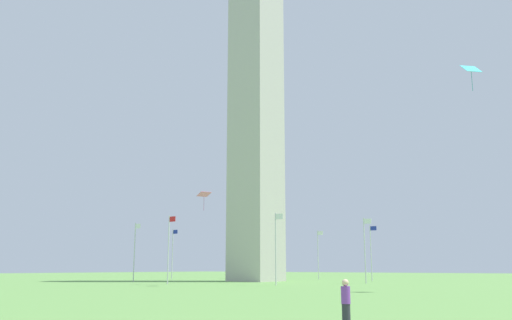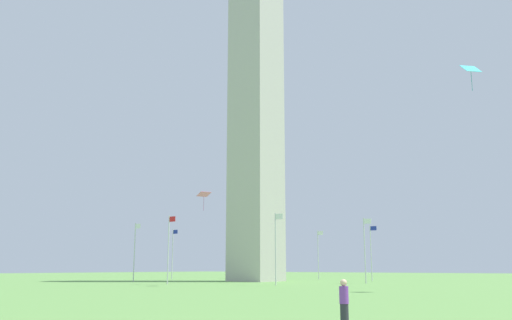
{
  "view_description": "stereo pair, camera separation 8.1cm",
  "coord_description": "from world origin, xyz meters",
  "px_view_note": "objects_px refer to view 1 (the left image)",
  "views": [
    {
      "loc": [
        49.26,
        -64.14,
        2.04
      ],
      "look_at": [
        0.0,
        0.0,
        17.94
      ],
      "focal_mm": 38.28,
      "sensor_mm": 36.0,
      "label": 1
    },
    {
      "loc": [
        49.33,
        -64.09,
        2.04
      ],
      "look_at": [
        0.0,
        0.0,
        17.94
      ],
      "focal_mm": 38.28,
      "sensor_mm": 36.0,
      "label": 2
    }
  ],
  "objects_px": {
    "person_purple_shirt": "(346,304)",
    "kite_pink_diamond": "(204,195)",
    "flagpole_ne": "(371,250)",
    "kite_cyan_diamond": "(471,69)",
    "flagpole_w": "(169,246)",
    "obelisk_monument": "(256,93)",
    "flagpole_e": "(318,252)",
    "flagpole_nw": "(276,245)",
    "flagpole_n": "(365,247)",
    "flagpole_sw": "(135,249)",
    "flagpole_s": "(173,252)",
    "flagpole_se": "(243,253)"
  },
  "relations": [
    {
      "from": "obelisk_monument",
      "to": "kite_cyan_diamond",
      "type": "bearing_deg",
      "value": -23.53
    },
    {
      "from": "flagpole_ne",
      "to": "flagpole_sw",
      "type": "xyz_separation_m",
      "value": [
        -24.7,
        -24.7,
        0.0
      ]
    },
    {
      "from": "flagpole_se",
      "to": "flagpole_nw",
      "type": "distance_m",
      "value": 34.93
    },
    {
      "from": "flagpole_n",
      "to": "flagpole_ne",
      "type": "distance_m",
      "value": 13.37
    },
    {
      "from": "kite_cyan_diamond",
      "to": "flagpole_e",
      "type": "bearing_deg",
      "value": 137.48
    },
    {
      "from": "flagpole_n",
      "to": "person_purple_shirt",
      "type": "bearing_deg",
      "value": -64.47
    },
    {
      "from": "flagpole_sw",
      "to": "person_purple_shirt",
      "type": "distance_m",
      "value": 62.77
    },
    {
      "from": "flagpole_w",
      "to": "kite_pink_diamond",
      "type": "relative_size",
      "value": 3.99
    },
    {
      "from": "flagpole_sw",
      "to": "flagpole_se",
      "type": "bearing_deg",
      "value": 90.0
    },
    {
      "from": "flagpole_sw",
      "to": "kite_cyan_diamond",
      "type": "xyz_separation_m",
      "value": [
        48.67,
        -3.49,
        14.85
      ]
    },
    {
      "from": "obelisk_monument",
      "to": "flagpole_nw",
      "type": "xyz_separation_m",
      "value": [
        12.41,
        -12.35,
        -24.07
      ]
    },
    {
      "from": "kite_cyan_diamond",
      "to": "flagpole_n",
      "type": "bearing_deg",
      "value": 139.97
    },
    {
      "from": "obelisk_monument",
      "to": "flagpole_w",
      "type": "bearing_deg",
      "value": -89.81
    },
    {
      "from": "flagpole_n",
      "to": "kite_cyan_diamond",
      "type": "relative_size",
      "value": 3.23
    },
    {
      "from": "obelisk_monument",
      "to": "flagpole_ne",
      "type": "distance_m",
      "value": 29.76
    },
    {
      "from": "flagpole_s",
      "to": "person_purple_shirt",
      "type": "height_order",
      "value": "flagpole_s"
    },
    {
      "from": "flagpole_nw",
      "to": "kite_cyan_diamond",
      "type": "relative_size",
      "value": 3.23
    },
    {
      "from": "flagpole_s",
      "to": "flagpole_nw",
      "type": "bearing_deg",
      "value": -22.5
    },
    {
      "from": "flagpole_s",
      "to": "kite_pink_diamond",
      "type": "height_order",
      "value": "kite_pink_diamond"
    },
    {
      "from": "flagpole_w",
      "to": "flagpole_n",
      "type": "bearing_deg",
      "value": 45.0
    },
    {
      "from": "flagpole_e",
      "to": "flagpole_se",
      "type": "bearing_deg",
      "value": -157.5
    },
    {
      "from": "flagpole_n",
      "to": "obelisk_monument",
      "type": "bearing_deg",
      "value": 180.0
    },
    {
      "from": "flagpole_s",
      "to": "kite_cyan_diamond",
      "type": "height_order",
      "value": "kite_cyan_diamond"
    },
    {
      "from": "flagpole_nw",
      "to": "person_purple_shirt",
      "type": "relative_size",
      "value": 5.06
    },
    {
      "from": "flagpole_ne",
      "to": "kite_cyan_diamond",
      "type": "xyz_separation_m",
      "value": [
        23.97,
        -28.19,
        14.85
      ]
    },
    {
      "from": "flagpole_se",
      "to": "flagpole_sw",
      "type": "bearing_deg",
      "value": -90.0
    },
    {
      "from": "flagpole_sw",
      "to": "flagpole_w",
      "type": "height_order",
      "value": "same"
    },
    {
      "from": "flagpole_nw",
      "to": "person_purple_shirt",
      "type": "distance_m",
      "value": 44.37
    },
    {
      "from": "flagpole_e",
      "to": "flagpole_nw",
      "type": "bearing_deg",
      "value": -67.5
    },
    {
      "from": "obelisk_monument",
      "to": "flagpole_se",
      "type": "xyz_separation_m",
      "value": [
        -12.29,
        12.35,
        -24.07
      ]
    },
    {
      "from": "obelisk_monument",
      "to": "flagpole_nw",
      "type": "distance_m",
      "value": 29.76
    },
    {
      "from": "flagpole_s",
      "to": "person_purple_shirt",
      "type": "distance_m",
      "value": 74.21
    },
    {
      "from": "flagpole_n",
      "to": "flagpole_se",
      "type": "relative_size",
      "value": 1.0
    },
    {
      "from": "flagpole_nw",
      "to": "flagpole_n",
      "type": "bearing_deg",
      "value": 67.5
    },
    {
      "from": "flagpole_e",
      "to": "person_purple_shirt",
      "type": "relative_size",
      "value": 5.06
    },
    {
      "from": "obelisk_monument",
      "to": "kite_cyan_diamond",
      "type": "relative_size",
      "value": 22.39
    },
    {
      "from": "flagpole_e",
      "to": "kite_cyan_diamond",
      "type": "height_order",
      "value": "kite_cyan_diamond"
    },
    {
      "from": "kite_pink_diamond",
      "to": "kite_cyan_diamond",
      "type": "height_order",
      "value": "kite_cyan_diamond"
    },
    {
      "from": "obelisk_monument",
      "to": "kite_cyan_diamond",
      "type": "height_order",
      "value": "obelisk_monument"
    },
    {
      "from": "flagpole_se",
      "to": "flagpole_w",
      "type": "bearing_deg",
      "value": -67.5
    },
    {
      "from": "person_purple_shirt",
      "to": "flagpole_n",
      "type": "bearing_deg",
      "value": -4.74
    },
    {
      "from": "person_purple_shirt",
      "to": "kite_pink_diamond",
      "type": "distance_m",
      "value": 43.59
    },
    {
      "from": "flagpole_n",
      "to": "flagpole_ne",
      "type": "bearing_deg",
      "value": 112.5
    },
    {
      "from": "flagpole_e",
      "to": "flagpole_nw",
      "type": "xyz_separation_m",
      "value": [
        12.35,
        -29.82,
        0.0
      ]
    },
    {
      "from": "kite_cyan_diamond",
      "to": "flagpole_w",
      "type": "bearing_deg",
      "value": -177.43
    },
    {
      "from": "flagpole_w",
      "to": "kite_cyan_diamond",
      "type": "distance_m",
      "value": 39.28
    },
    {
      "from": "flagpole_w",
      "to": "kite_pink_diamond",
      "type": "height_order",
      "value": "kite_pink_diamond"
    },
    {
      "from": "flagpole_ne",
      "to": "flagpole_sw",
      "type": "height_order",
      "value": "same"
    },
    {
      "from": "flagpole_n",
      "to": "flagpole_se",
      "type": "height_order",
      "value": "same"
    },
    {
      "from": "kite_cyan_diamond",
      "to": "flagpole_ne",
      "type": "bearing_deg",
      "value": 130.37
    }
  ]
}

